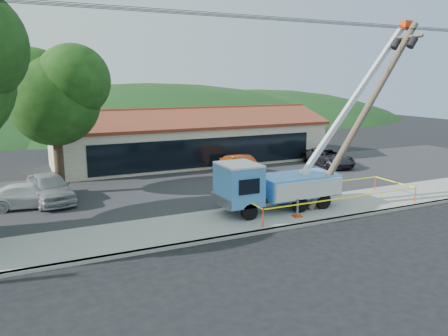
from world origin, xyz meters
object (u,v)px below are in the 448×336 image
car_white (31,209)px  leaning_pole (369,106)px  car_red (242,177)px  car_dark (328,167)px  car_silver (51,203)px  utility_truck (277,181)px

car_white → leaning_pole: bearing=-104.9°
car_red → car_dark: bearing=-1.3°
car_silver → car_dark: (21.00, 1.83, 0.00)m
utility_truck → leaning_pole: size_ratio=1.18×
leaning_pole → car_dark: bearing=61.8°
car_red → car_silver: bearing=-176.6°
leaning_pole → utility_truck: bearing=170.9°
car_dark → car_white: bearing=-166.5°
car_silver → car_dark: size_ratio=0.96×
car_silver → car_white: size_ratio=1.10×
leaning_pole → car_dark: 12.04m
utility_truck → car_dark: utility_truck is taller
car_silver → car_white: (-1.06, -0.63, 0.00)m
car_dark → leaning_pole: bearing=-111.1°
car_white → utility_truck: bearing=-110.1°
utility_truck → leaning_pole: (5.18, -0.83, 3.86)m
leaning_pole → car_white: (-17.00, 6.98, -5.51)m
leaning_pole → car_white: size_ratio=2.24×
leaning_pole → car_dark: leaning_pole is taller
car_red → leaning_pole: bearing=-75.8°
car_white → car_silver: bearing=-52.0°
car_white → car_dark: (22.06, 2.45, 0.00)m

